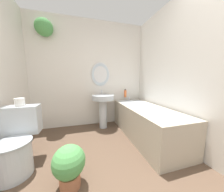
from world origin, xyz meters
TOP-DOWN VIEW (x-y plane):
  - wall_back at (-0.07, 2.44)m, footprint 2.65×0.32m
  - wall_right at (1.30, 1.21)m, footprint 0.06×2.55m
  - toilet at (-1.00, 1.24)m, footprint 0.41×0.57m
  - pedestal_sink at (0.23, 2.14)m, footprint 0.48×0.48m
  - bathtub at (0.91, 1.53)m, footprint 0.67×1.69m
  - shampoo_bottle at (0.82, 2.30)m, footprint 0.06×0.06m
  - potted_plant at (-0.39, 0.82)m, footprint 0.32×0.32m
  - toilet_paper_roll at (-1.00, 1.42)m, footprint 0.11×0.11m

SIDE VIEW (x-z plane):
  - potted_plant at x=-0.39m, z-range 0.03..0.47m
  - bathtub at x=0.91m, z-range -0.03..0.62m
  - toilet at x=-1.00m, z-range -0.04..0.71m
  - pedestal_sink at x=0.23m, z-range 0.11..0.95m
  - shampoo_bottle at x=0.82m, z-range 0.64..0.84m
  - toilet_paper_roll at x=-1.00m, z-range 0.75..0.85m
  - wall_right at x=1.30m, z-range 0.00..2.40m
  - wall_back at x=-0.07m, z-range 0.07..2.47m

